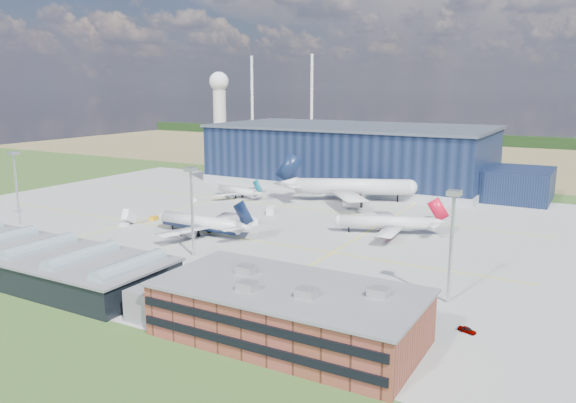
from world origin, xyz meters
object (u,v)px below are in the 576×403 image
Objects in this scene: light_mast_center at (192,197)px; light_mast_east at (452,228)px; gse_van_c at (153,269)px; airliner_navy at (200,216)px; airliner_regional at (237,187)px; hangar at (357,158)px; gse_tug_a at (154,218)px; ops_building at (288,312)px; light_mast_west at (15,176)px; airliner_red at (386,216)px; airstair at (130,220)px; gse_van_b at (271,211)px; airliner_widebody at (352,178)px; car_b at (355,319)px; gse_cart_b at (193,200)px; gse_van_a at (251,221)px; car_a at (467,330)px.

light_mast_center and light_mast_east have the same top height.
airliner_navy is at bearing 15.86° from gse_van_c.
airliner_navy is 56.76m from airliner_regional.
hangar is at bearing -1.29° from gse_van_c.
hangar is 104.97m from gse_tug_a.
ops_building is 55.13m from light_mast_center.
light_mast_west is 0.67× the size of airliner_red.
airstair is (-39.65, 32.37, 0.55)m from gse_van_c.
gse_van_c is at bearing -106.84° from gse_van_b.
airliner_navy is 25.84m from gse_tug_a.
airliner_widebody is 112.54m from car_b.
light_mast_west is at bearing -164.72° from gse_van_b.
light_mast_center is 6.79× the size of car_b.
light_mast_center is 23.60m from airliner_navy.
light_mast_east reaches higher than gse_cart_b.
airliner_regional is 123.68m from car_b.
ops_building reaches higher than gse_van_c.
light_mast_center is (70.00, 0.00, 0.00)m from light_mast_west.
light_mast_east is at bearing -80.56° from gse_van_c.
ops_building reaches higher than airstair.
gse_van_a is at bearing -106.88° from gse_van_b.
light_mast_center is at bearing -86.70° from hangar.
gse_cart_b is (-37.81, -69.06, -10.97)m from hangar.
light_mast_west is 79.31m from airliner_regional.
light_mast_west reaches higher than gse_tug_a.
airliner_regional is (-27.29, -54.80, -7.48)m from hangar.
gse_van_b reaches higher than car_a.
gse_van_c is at bearing 110.90° from car_a.
airliner_red is at bearing 51.99° from light_mast_center.
light_mast_west is 74.07m from gse_van_c.
airliner_navy reaches higher than ops_building.
light_mast_east reaches higher than gse_tug_a.
ops_building is 119.33m from light_mast_west.
light_mast_center is at bearing 0.00° from light_mast_west.
hangar reaches higher than gse_van_b.
hangar is 30.56× the size of gse_van_c.
gse_van_b reaches higher than gse_cart_b.
light_mast_east is at bearing -59.43° from gse_van_b.
light_mast_west is 0.91× the size of airliner_regional.
ops_building is 74.36m from airliner_navy.
gse_van_a is (1.28, -88.86, -10.49)m from hangar.
light_mast_east is 122.16m from airliner_regional.
airliner_red is at bearing 33.32° from car_b.
gse_cart_b is at bearing 65.84° from light_mast_west.
ops_building is 14.08× the size of car_a.
airstair is (-46.54, -68.63, -7.23)m from airliner_widebody.
airliner_regional is 4.90× the size of gse_van_a.
airliner_regional is 7.77× the size of car_a.
gse_van_b is at bearing -51.21° from gse_cart_b.
gse_van_b is at bearing 36.59° from gse_van_a.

